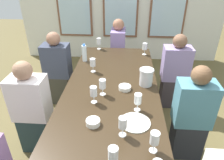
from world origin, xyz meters
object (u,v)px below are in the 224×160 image
at_px(seated_person_6, 118,52).
at_px(white_plate_0, 135,122).
at_px(wine_glass_9, 123,123).
at_px(seated_person_2, 58,71).
at_px(wine_glass_6, 113,155).
at_px(seated_person_5, 191,116).
at_px(wine_glass_3, 138,100).
at_px(wine_glass_10, 102,84).
at_px(wine_glass_7, 93,63).
at_px(seated_person_4, 32,110).
at_px(tasting_bowl_0, 93,122).
at_px(wine_glass_0, 155,138).
at_px(wine_glass_8, 99,41).
at_px(wine_glass_2, 94,92).
at_px(seated_person_3, 175,74).
at_px(tasting_bowl_2, 125,88).
at_px(wine_glass_4, 145,47).
at_px(metal_pitcher, 146,77).
at_px(water_bottle, 84,53).
at_px(dining_table, 110,102).

bearing_deg(seated_person_6, white_plate_0, -83.39).
distance_m(wine_glass_9, seated_person_2, 1.79).
bearing_deg(wine_glass_6, seated_person_5, 47.52).
distance_m(wine_glass_3, seated_person_5, 0.70).
height_order(wine_glass_3, wine_glass_10, same).
relative_size(wine_glass_7, seated_person_4, 0.16).
bearing_deg(seated_person_2, wine_glass_3, -45.21).
height_order(tasting_bowl_0, wine_glass_0, wine_glass_0).
bearing_deg(wine_glass_9, wine_glass_8, 102.95).
height_order(wine_glass_2, seated_person_3, seated_person_3).
relative_size(tasting_bowl_2, seated_person_3, 0.12).
distance_m(wine_glass_4, wine_glass_9, 1.68).
bearing_deg(wine_glass_8, seated_person_4, -113.44).
bearing_deg(seated_person_5, wine_glass_9, -142.92).
distance_m(wine_glass_2, wine_glass_9, 0.51).
bearing_deg(wine_glass_2, seated_person_5, 6.58).
height_order(metal_pitcher, water_bottle, water_bottle).
relative_size(tasting_bowl_2, wine_glass_10, 0.76).
relative_size(white_plate_0, metal_pitcher, 1.39).
distance_m(wine_glass_8, wine_glass_9, 1.88).
distance_m(tasting_bowl_0, wine_glass_8, 1.74).
distance_m(tasting_bowl_2, seated_person_3, 1.10).
bearing_deg(water_bottle, seated_person_4, -116.58).
bearing_deg(tasting_bowl_0, water_bottle, 103.64).
bearing_deg(tasting_bowl_0, metal_pitcher, 54.95).
relative_size(wine_glass_10, seated_person_6, 0.16).
distance_m(wine_glass_3, wine_glass_7, 0.90).
height_order(tasting_bowl_2, wine_glass_8, wine_glass_8).
distance_m(wine_glass_3, seated_person_2, 1.62).
xyz_separation_m(dining_table, wine_glass_0, (0.37, -0.66, 0.18)).
bearing_deg(metal_pitcher, seated_person_3, 55.41).
bearing_deg(seated_person_5, wine_glass_4, 111.42).
bearing_deg(seated_person_2, wine_glass_4, 9.12).
xyz_separation_m(tasting_bowl_0, wine_glass_3, (0.38, 0.22, 0.09)).
height_order(tasting_bowl_0, wine_glass_2, wine_glass_2).
height_order(dining_table, seated_person_3, seated_person_3).
bearing_deg(seated_person_3, white_plate_0, -114.49).
xyz_separation_m(seated_person_4, seated_person_6, (0.85, 1.73, 0.00)).
xyz_separation_m(wine_glass_7, wine_glass_10, (0.18, -0.50, 0.00)).
relative_size(wine_glass_6, seated_person_5, 0.16).
distance_m(wine_glass_4, seated_person_5, 1.25).
bearing_deg(wine_glass_4, tasting_bowl_0, -108.54).
distance_m(wine_glass_6, seated_person_6, 2.56).
bearing_deg(wine_glass_0, tasting_bowl_0, 152.75).
distance_m(seated_person_5, seated_person_6, 1.91).
xyz_separation_m(white_plate_0, seated_person_4, (-1.09, 0.36, -0.22)).
bearing_deg(white_plate_0, seated_person_6, 96.61).
bearing_deg(wine_glass_3, seated_person_3, 63.19).
bearing_deg(wine_glass_3, tasting_bowl_0, -149.12).
bearing_deg(wine_glass_8, wine_glass_0, -71.83).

